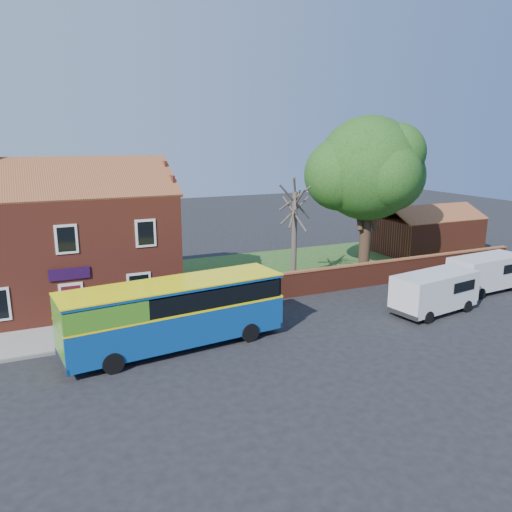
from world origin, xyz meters
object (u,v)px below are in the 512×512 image
van_near (435,291)px  large_tree (368,172)px  van_far (486,272)px  bus (168,312)px

van_near → large_tree: 10.77m
van_far → large_tree: 10.22m
van_near → large_tree: (1.59, 8.80, 6.00)m
bus → van_near: bearing=-11.3°
large_tree → van_near: bearing=-100.2°
van_near → bus: bearing=166.5°
bus → van_far: (20.75, 0.50, -0.51)m
bus → large_tree: large_tree is taller
bus → van_near: 14.86m
van_far → large_tree: large_tree is taller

